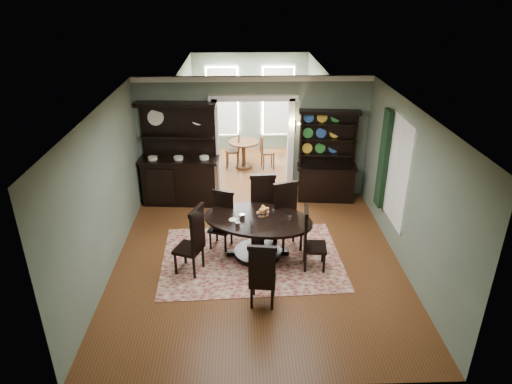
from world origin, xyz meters
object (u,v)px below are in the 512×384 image
dining_table (258,230)px  sideboard (180,169)px  welsh_dresser (326,168)px  parlor_table (244,151)px

dining_table → sideboard: 3.07m
dining_table → welsh_dresser: (1.76, 2.53, 0.23)m
dining_table → parlor_table: dining_table is taller
dining_table → parlor_table: bearing=109.2°
sideboard → parlor_table: (1.54, 2.15, -0.34)m
welsh_dresser → dining_table: bearing=-119.1°
welsh_dresser → parlor_table: 2.92m
dining_table → parlor_table: size_ratio=2.82×
welsh_dresser → parlor_table: (-2.00, 2.10, -0.29)m
dining_table → sideboard: sideboard is taller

